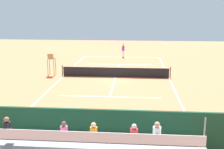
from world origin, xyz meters
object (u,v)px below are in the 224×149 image
(bleacher_stand, at_px, (89,146))
(tennis_racket, at_px, (119,56))
(umpire_chair, at_px, (51,62))
(tennis_player, at_px, (123,49))
(tennis_ball_far, at_px, (140,59))
(courtside_bench, at_px, (165,134))
(tennis_ball_near, at_px, (111,61))
(equipment_bag, at_px, (125,141))
(tennis_net, at_px, (115,72))

(bleacher_stand, xyz_separation_m, tennis_racket, (0.36, -26.91, -0.92))
(umpire_chair, relative_size, tennis_player, 1.11)
(bleacher_stand, relative_size, tennis_ball_far, 137.27)
(bleacher_stand, height_order, courtside_bench, bleacher_stand)
(tennis_racket, xyz_separation_m, tennis_ball_near, (0.72, 3.77, 0.02))
(bleacher_stand, xyz_separation_m, tennis_ball_near, (1.08, -23.15, -0.90))
(equipment_bag, distance_m, tennis_player, 24.48)
(tennis_net, xyz_separation_m, equipment_bag, (-1.38, 13.40, -0.32))
(umpire_chair, relative_size, equipment_bag, 2.38)
(tennis_ball_near, xyz_separation_m, tennis_ball_far, (-3.54, -1.65, 0.00))
(equipment_bag, bearing_deg, tennis_racket, -86.03)
(tennis_ball_far, bearing_deg, equipment_bag, 87.25)
(tennis_player, bearing_deg, tennis_racket, -39.74)
(courtside_bench, xyz_separation_m, tennis_racket, (3.65, -24.80, -0.54))
(courtside_bench, height_order, tennis_ball_near, courtside_bench)
(bleacher_stand, height_order, tennis_ball_near, bleacher_stand)
(equipment_bag, bearing_deg, tennis_ball_far, -92.75)
(tennis_ball_far, bearing_deg, tennis_player, -36.04)
(bleacher_stand, relative_size, umpire_chair, 4.23)
(bleacher_stand, bearing_deg, tennis_ball_near, -87.33)
(tennis_net, xyz_separation_m, bleacher_stand, (-0.01, 15.38, 0.43))
(tennis_racket, xyz_separation_m, tennis_ball_far, (-2.83, 2.12, 0.02))
(bleacher_stand, distance_m, courtside_bench, 3.93)
(tennis_net, xyz_separation_m, tennis_ball_far, (-2.48, -9.42, -0.47))
(tennis_player, height_order, tennis_racket, tennis_player)
(tennis_ball_far, bearing_deg, tennis_racket, -36.85)
(tennis_player, bearing_deg, bleacher_stand, 89.50)
(umpire_chair, relative_size, tennis_ball_far, 32.42)
(tennis_net, xyz_separation_m, courtside_bench, (-3.30, 13.27, 0.06))
(courtside_bench, relative_size, tennis_ball_far, 27.27)
(equipment_bag, relative_size, tennis_racket, 1.54)
(umpire_chair, height_order, courtside_bench, umpire_chair)
(tennis_player, bearing_deg, tennis_ball_near, 68.17)
(tennis_net, bearing_deg, tennis_player, -91.26)
(courtside_bench, xyz_separation_m, equipment_bag, (1.92, 0.13, -0.38))
(bleacher_stand, xyz_separation_m, tennis_ball_far, (-2.46, -24.80, -0.90))
(tennis_ball_near, relative_size, tennis_ball_far, 1.00)
(umpire_chair, bearing_deg, tennis_net, 178.34)
(tennis_racket, bearing_deg, tennis_ball_near, 79.20)
(tennis_ball_near, bearing_deg, equipment_bag, 96.60)
(courtside_bench, xyz_separation_m, tennis_ball_far, (0.83, -22.69, -0.53))
(bleacher_stand, relative_size, equipment_bag, 10.07)
(courtside_bench, relative_size, tennis_player, 0.93)
(equipment_bag, height_order, tennis_racket, equipment_bag)
(umpire_chair, xyz_separation_m, equipment_bag, (-7.58, 13.58, -1.13))
(tennis_ball_near, height_order, tennis_ball_far, same)
(tennis_net, height_order, courtside_bench, tennis_net)
(tennis_racket, bearing_deg, bleacher_stand, 90.77)
(umpire_chair, height_order, equipment_bag, umpire_chair)
(tennis_net, xyz_separation_m, tennis_ball_near, (1.07, -7.77, -0.47))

